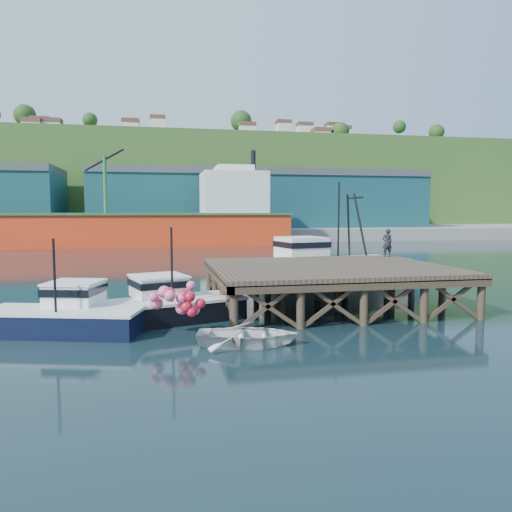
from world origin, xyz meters
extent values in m
plane|color=black|center=(0.00, 0.00, 0.00)|extent=(300.00, 300.00, 0.00)
cube|color=brown|center=(5.50, 0.00, 2.00)|extent=(12.00, 10.00, 0.25)
cube|color=#473828|center=(5.50, -4.85, 1.75)|extent=(12.00, 0.30, 0.35)
cylinder|color=#473828|center=(-0.20, -4.70, 0.80)|extent=(0.36, 0.36, 2.60)
cylinder|color=#473828|center=(11.20, -4.70, 0.80)|extent=(0.36, 0.36, 2.60)
cylinder|color=#473828|center=(-0.20, 4.70, 0.80)|extent=(0.36, 0.36, 2.60)
cylinder|color=#473828|center=(11.20, 4.70, 0.80)|extent=(0.36, 0.36, 2.60)
cube|color=gray|center=(0.00, 70.00, 1.00)|extent=(160.00, 40.00, 2.00)
cube|color=#18424F|center=(0.00, 65.00, 6.50)|extent=(28.00, 16.00, 9.00)
cube|color=#18424F|center=(30.00, 65.00, 6.50)|extent=(30.00, 16.00, 9.00)
cube|color=#F23B16|center=(-12.00, 48.00, 2.20)|extent=(55.00, 9.50, 4.40)
cube|color=#26592D|center=(-12.00, 48.00, 4.50)|extent=(55.50, 10.00, 0.30)
cube|color=silver|center=(8.00, 48.00, 7.50)|extent=(9.00, 9.00, 6.00)
cube|color=silver|center=(8.00, 48.00, 10.80)|extent=(5.00, 7.00, 1.20)
cylinder|color=black|center=(11.00, 48.00, 12.50)|extent=(0.70, 0.70, 2.50)
cube|color=#2D511E|center=(0.00, 100.00, 11.00)|extent=(220.00, 50.00, 22.00)
cube|color=black|center=(-7.00, -3.76, 0.48)|extent=(6.51, 3.79, 0.95)
cube|color=silver|center=(-7.00, -3.76, 0.97)|extent=(6.64, 3.86, 0.13)
cube|color=silver|center=(-6.70, -2.69, 1.43)|extent=(2.46, 2.46, 0.95)
cube|color=black|center=(-6.70, -2.69, 1.64)|extent=(2.60, 2.60, 0.32)
cylinder|color=black|center=(-7.16, -4.35, 2.43)|extent=(0.10, 0.10, 2.96)
cube|color=black|center=(-2.83, -2.22, 0.47)|extent=(7.19, 4.38, 0.94)
cube|color=silver|center=(-2.83, -2.22, 0.96)|extent=(7.34, 4.47, 0.12)
cube|color=silver|center=(-3.19, -1.06, 1.40)|extent=(2.81, 2.81, 0.94)
cube|color=black|center=(-3.19, -1.06, 1.61)|extent=(2.97, 2.97, 0.31)
cylinder|color=black|center=(-2.63, -2.87, 2.60)|extent=(0.10, 0.10, 3.33)
sphere|color=#EF5887|center=(-3.05, -5.13, 1.14)|extent=(0.44, 0.44, 0.44)
sphere|color=#EF5887|center=(-2.11, -4.92, 1.35)|extent=(0.44, 0.44, 0.44)
sphere|color=red|center=(-2.53, -5.44, 1.56)|extent=(0.44, 0.44, 0.44)
cube|color=beige|center=(8.15, 6.65, 0.82)|extent=(10.55, 5.55, 1.64)
cube|color=silver|center=(8.15, 6.65, 1.69)|extent=(10.76, 5.77, 0.14)
cube|color=silver|center=(5.87, 6.65, 2.46)|extent=(3.22, 3.09, 1.64)
cube|color=black|center=(5.87, 6.65, 2.83)|extent=(3.33, 3.19, 0.36)
cylinder|color=black|center=(8.60, 6.65, 4.10)|extent=(0.12, 0.12, 5.47)
imported|color=silver|center=(-0.04, -6.87, 0.39)|extent=(4.30, 3.49, 0.78)
imported|color=black|center=(10.78, 3.93, 2.99)|extent=(0.65, 0.44, 1.73)
camera|label=1|loc=(-3.32, -24.64, 4.97)|focal=35.00mm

